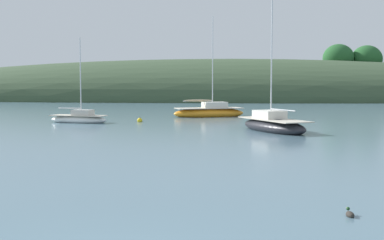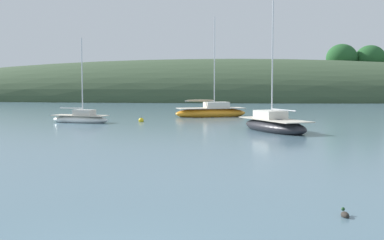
# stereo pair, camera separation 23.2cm
# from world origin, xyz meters

# --- Properties ---
(far_shoreline_hill) EXTENTS (150.00, 36.00, 18.94)m
(far_shoreline_hill) POSITION_xyz_m (0.16, 91.41, 0.04)
(far_shoreline_hill) COLOR #384C33
(far_shoreline_hill) RESTS_ON ground
(sailboat_blue_center) EXTENTS (5.12, 7.15, 10.05)m
(sailboat_blue_center) POSITION_xyz_m (5.05, 26.46, 0.41)
(sailboat_blue_center) COLOR #232328
(sailboat_blue_center) RESTS_ON ground
(sailboat_cream_ketch) EXTENTS (7.47, 4.62, 9.92)m
(sailboat_cream_ketch) POSITION_xyz_m (0.20, 40.88, 0.43)
(sailboat_cream_ketch) COLOR orange
(sailboat_cream_ketch) RESTS_ON ground
(sailboat_white_near) EXTENTS (5.26, 2.76, 7.13)m
(sailboat_white_near) POSITION_xyz_m (-10.28, 32.66, 0.33)
(sailboat_white_near) COLOR white
(sailboat_white_near) RESTS_ON ground
(mooring_buoy_channel) EXTENTS (0.44, 0.44, 0.54)m
(mooring_buoy_channel) POSITION_xyz_m (-5.39, 33.69, 0.12)
(mooring_buoy_channel) COLOR yellow
(mooring_buoy_channel) RESTS_ON ground
(duck_lead) EXTENTS (0.22, 0.43, 0.24)m
(duck_lead) POSITION_xyz_m (4.95, 4.76, 0.05)
(duck_lead) COLOR #2D2823
(duck_lead) RESTS_ON ground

